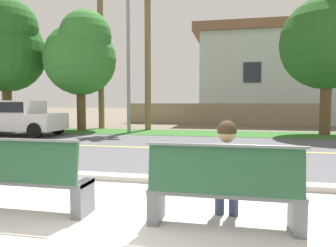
% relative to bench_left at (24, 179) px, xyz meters
% --- Properties ---
extents(ground_plane, '(140.00, 140.00, 0.00)m').
position_rel_bench_left_xyz_m(ground_plane, '(1.29, 7.53, -0.45)').
color(ground_plane, '#665B4C').
extents(sidewalk_pavement, '(44.00, 3.60, 0.01)m').
position_rel_bench_left_xyz_m(sidewalk_pavement, '(1.29, -0.07, -0.45)').
color(sidewalk_pavement, beige).
rests_on(sidewalk_pavement, ground_plane).
extents(curb_edge, '(44.00, 0.30, 0.11)m').
position_rel_bench_left_xyz_m(curb_edge, '(1.29, 1.88, -0.40)').
color(curb_edge, '#ADA89E').
rests_on(curb_edge, ground_plane).
extents(street_asphalt, '(52.00, 8.00, 0.01)m').
position_rel_bench_left_xyz_m(street_asphalt, '(1.29, 6.03, -0.45)').
color(street_asphalt, '#515156').
rests_on(street_asphalt, ground_plane).
extents(road_centre_line, '(48.00, 0.14, 0.01)m').
position_rel_bench_left_xyz_m(road_centre_line, '(1.29, 6.03, -0.44)').
color(road_centre_line, '#E0CC4C').
rests_on(road_centre_line, ground_plane).
extents(far_verge_grass, '(48.00, 2.80, 0.02)m').
position_rel_bench_left_xyz_m(far_verge_grass, '(1.29, 11.07, -0.44)').
color(far_verge_grass, '#2D6026').
rests_on(far_verge_grass, ground_plane).
extents(bench_left, '(1.75, 0.48, 1.01)m').
position_rel_bench_left_xyz_m(bench_left, '(0.00, 0.00, 0.00)').
color(bench_left, slate).
rests_on(bench_left, ground_plane).
extents(bench_right, '(1.75, 0.48, 1.01)m').
position_rel_bench_left_xyz_m(bench_right, '(2.58, 0.00, 0.00)').
color(bench_right, slate).
rests_on(bench_right, ground_plane).
extents(seated_person_grey, '(0.52, 0.68, 1.25)m').
position_rel_bench_left_xyz_m(seated_person_grey, '(2.61, 0.17, 0.22)').
color(seated_person_grey, '#333D56').
rests_on(seated_person_grey, ground_plane).
extents(car_white_near, '(4.30, 1.86, 1.54)m').
position_rel_bench_left_xyz_m(car_white_near, '(-6.76, 8.43, 0.40)').
color(car_white_near, silver).
rests_on(car_white_near, ground_plane).
extents(streetlamp, '(0.24, 2.10, 7.52)m').
position_rel_bench_left_xyz_m(streetlamp, '(-2.22, 10.86, 3.82)').
color(streetlamp, gray).
rests_on(streetlamp, ground_plane).
extents(shade_tree_far_left, '(4.04, 4.04, 6.66)m').
position_rel_bench_left_xyz_m(shade_tree_far_left, '(-8.82, 10.65, 3.87)').
color(shade_tree_far_left, brown).
rests_on(shade_tree_far_left, ground_plane).
extents(shade_tree_left, '(3.67, 3.67, 6.06)m').
position_rel_bench_left_xyz_m(shade_tree_left, '(-4.92, 11.25, 3.48)').
color(shade_tree_left, brown).
rests_on(shade_tree_left, ground_plane).
extents(shade_tree_centre, '(4.09, 4.09, 6.75)m').
position_rel_bench_left_xyz_m(shade_tree_centre, '(6.85, 11.43, 3.93)').
color(shade_tree_centre, brown).
rests_on(shade_tree_centre, ground_plane).
extents(palm_tree_tall, '(2.09, 1.98, 8.50)m').
position_rel_bench_left_xyz_m(palm_tree_tall, '(-4.57, 12.80, 6.36)').
color(palm_tree_tall, brown).
rests_on(palm_tree_tall, ground_plane).
extents(garden_wall, '(13.00, 0.36, 1.40)m').
position_rel_bench_left_xyz_m(garden_wall, '(1.92, 17.31, 0.25)').
color(garden_wall, gray).
rests_on(garden_wall, ground_plane).
extents(house_across_street, '(13.35, 6.91, 6.76)m').
position_rel_bench_left_xyz_m(house_across_street, '(6.63, 20.51, 2.97)').
color(house_across_street, '#B7BCC1').
rests_on(house_across_street, ground_plane).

